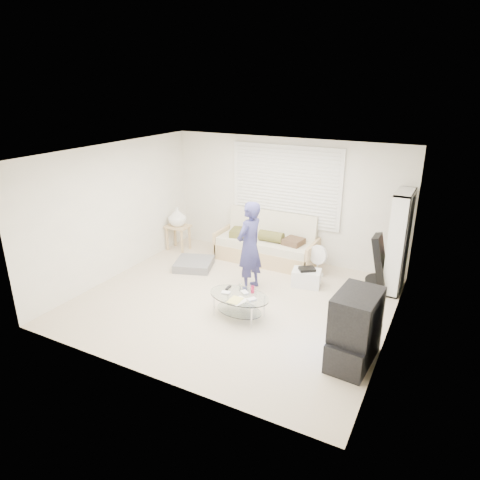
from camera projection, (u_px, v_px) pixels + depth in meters
The scene contains 13 objects.
ground at pixel (234, 301), 7.30m from camera, with size 5.00×5.00×0.00m, color #C4B098.
room_shell at pixel (247, 202), 7.13m from camera, with size 5.02×4.52×2.51m.
window_blinds at pixel (285, 186), 8.59m from camera, with size 2.32×0.08×1.62m.
futon_sofa at pixel (267, 245), 8.84m from camera, with size 2.07×0.84×1.01m.
grey_floor_pillow at pixel (194, 264), 8.57m from camera, with size 0.71×0.71×0.16m, color slate.
side_table at pixel (177, 219), 9.29m from camera, with size 0.49×0.39×0.97m.
bookshelf at pixel (398, 242), 7.41m from camera, with size 0.29×0.76×1.81m.
guitar_case at pixel (379, 268), 7.44m from camera, with size 0.40×0.39×1.04m.
floor_fan at pixel (318, 258), 8.14m from camera, with size 0.39×0.25×0.63m.
storage_bin at pixel (306, 277), 7.79m from camera, with size 0.56×0.44×0.35m.
tv_unit at pixel (355, 329), 5.56m from camera, with size 0.57×0.96×1.01m.
coffee_table at pixel (239, 299), 6.71m from camera, with size 1.05×0.72×0.50m.
standing_person at pixel (249, 246), 7.46m from camera, with size 0.59×0.39×1.62m, color navy.
Camera 1 is at (3.10, -5.70, 3.51)m, focal length 32.00 mm.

